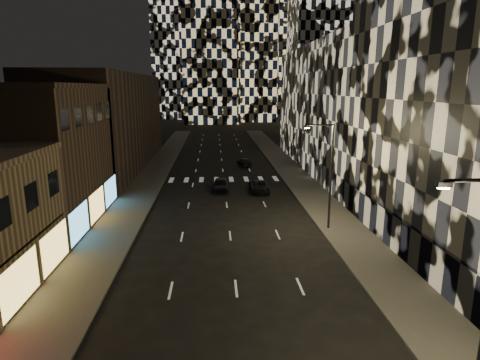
{
  "coord_description": "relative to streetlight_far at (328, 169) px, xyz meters",
  "views": [
    {
      "loc": [
        -1.21,
        -2.48,
        12.08
      ],
      "look_at": [
        0.48,
        23.66,
        6.0
      ],
      "focal_mm": 30.0,
      "sensor_mm": 36.0,
      "label": 1
    }
  ],
  "objects": [
    {
      "name": "sidewalk_left",
      "position": [
        -18.35,
        20.0,
        -5.28
      ],
      "size": [
        4.0,
        120.0,
        0.15
      ],
      "primitive_type": "cube",
      "color": "#47443F",
      "rests_on": "ground"
    },
    {
      "name": "sidewalk_right",
      "position": [
        1.65,
        20.0,
        -5.28
      ],
      "size": [
        4.0,
        120.0,
        0.15
      ],
      "primitive_type": "cube",
      "color": "#47443F",
      "rests_on": "ground"
    },
    {
      "name": "curb_left",
      "position": [
        -16.25,
        20.0,
        -5.28
      ],
      "size": [
        0.2,
        120.0,
        0.15
      ],
      "primitive_type": "cube",
      "color": "#4C4C47",
      "rests_on": "ground"
    },
    {
      "name": "curb_right",
      "position": [
        -0.45,
        20.0,
        -5.28
      ],
      "size": [
        0.2,
        120.0,
        0.15
      ],
      "primitive_type": "cube",
      "color": "#4C4C47",
      "rests_on": "ground"
    },
    {
      "name": "retail_brown",
      "position": [
        -25.35,
        3.5,
        0.65
      ],
      "size": [
        10.0,
        15.0,
        12.0
      ],
      "primitive_type": "cube",
      "color": "#463327",
      "rests_on": "ground"
    },
    {
      "name": "retail_filler_left",
      "position": [
        -25.35,
        30.0,
        1.65
      ],
      "size": [
        10.0,
        40.0,
        14.0
      ],
      "primitive_type": "cube",
      "color": "#463327",
      "rests_on": "ground"
    },
    {
      "name": "midrise_base",
      "position": [
        3.95,
        -5.5,
        -3.85
      ],
      "size": [
        0.6,
        25.0,
        3.0
      ],
      "primitive_type": "cube",
      "color": "#383838",
      "rests_on": "ground"
    },
    {
      "name": "midrise_filler_right",
      "position": [
        11.65,
        27.0,
        3.65
      ],
      "size": [
        16.0,
        40.0,
        18.0
      ],
      "primitive_type": "cube",
      "color": "#232326",
      "rests_on": "ground"
    },
    {
      "name": "streetlight_far",
      "position": [
        0.0,
        0.0,
        0.0
      ],
      "size": [
        2.55,
        0.25,
        9.0
      ],
      "color": "black",
      "rests_on": "sidewalk_right"
    },
    {
      "name": "car_dark_midlane",
      "position": [
        -8.85,
        13.96,
        -4.6
      ],
      "size": [
        1.91,
        4.45,
        1.5
      ],
      "primitive_type": "imported",
      "rotation": [
        0.0,
        0.0,
        -0.03
      ],
      "color": "black",
      "rests_on": "ground"
    },
    {
      "name": "car_dark_oncoming",
      "position": [
        -4.85,
        29.37,
        -4.74
      ],
      "size": [
        2.26,
        4.38,
        1.22
      ],
      "primitive_type": "imported",
      "rotation": [
        0.0,
        0.0,
        3.28
      ],
      "color": "black",
      "rests_on": "ground"
    },
    {
      "name": "car_dark_rightlane",
      "position": [
        -4.35,
        13.01,
        -4.7
      ],
      "size": [
        2.25,
        4.73,
        1.3
      ],
      "primitive_type": "imported",
      "rotation": [
        0.0,
        0.0,
        -0.02
      ],
      "color": "black",
      "rests_on": "ground"
    }
  ]
}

